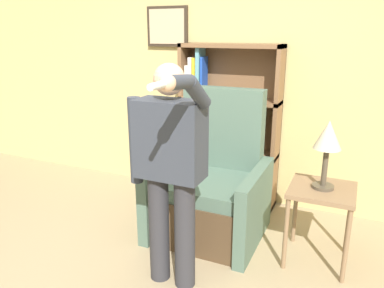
{
  "coord_description": "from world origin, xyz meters",
  "views": [
    {
      "loc": [
        1.28,
        -1.81,
        1.81
      ],
      "look_at": [
        0.15,
        0.71,
        0.98
      ],
      "focal_mm": 35.0,
      "sensor_mm": 36.0,
      "label": 1
    }
  ],
  "objects_px": {
    "armchair": "(212,191)",
    "person_standing": "(170,165)",
    "side_table": "(321,200)",
    "bookcase": "(219,129)",
    "table_lamp": "(328,140)"
  },
  "relations": [
    {
      "from": "armchair",
      "to": "side_table",
      "type": "bearing_deg",
      "value": -6.22
    },
    {
      "from": "bookcase",
      "to": "side_table",
      "type": "height_order",
      "value": "bookcase"
    },
    {
      "from": "bookcase",
      "to": "person_standing",
      "type": "relative_size",
      "value": 1.05
    },
    {
      "from": "person_standing",
      "to": "table_lamp",
      "type": "relative_size",
      "value": 3.01
    },
    {
      "from": "person_standing",
      "to": "side_table",
      "type": "bearing_deg",
      "value": 37.33
    },
    {
      "from": "armchair",
      "to": "person_standing",
      "type": "xyz_separation_m",
      "value": [
        0.01,
        -0.83,
        0.54
      ]
    },
    {
      "from": "armchair",
      "to": "person_standing",
      "type": "distance_m",
      "value": 0.99
    },
    {
      "from": "side_table",
      "to": "person_standing",
      "type": "bearing_deg",
      "value": -142.67
    },
    {
      "from": "person_standing",
      "to": "side_table",
      "type": "distance_m",
      "value": 1.26
    },
    {
      "from": "table_lamp",
      "to": "side_table",
      "type": "bearing_deg",
      "value": 63.43
    },
    {
      "from": "armchair",
      "to": "person_standing",
      "type": "height_order",
      "value": "person_standing"
    },
    {
      "from": "person_standing",
      "to": "side_table",
      "type": "height_order",
      "value": "person_standing"
    },
    {
      "from": "side_table",
      "to": "armchair",
      "type": "bearing_deg",
      "value": 173.78
    },
    {
      "from": "bookcase",
      "to": "side_table",
      "type": "xyz_separation_m",
      "value": [
        1.16,
        -0.81,
        -0.26
      ]
    },
    {
      "from": "armchair",
      "to": "person_standing",
      "type": "relative_size",
      "value": 0.81
    }
  ]
}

